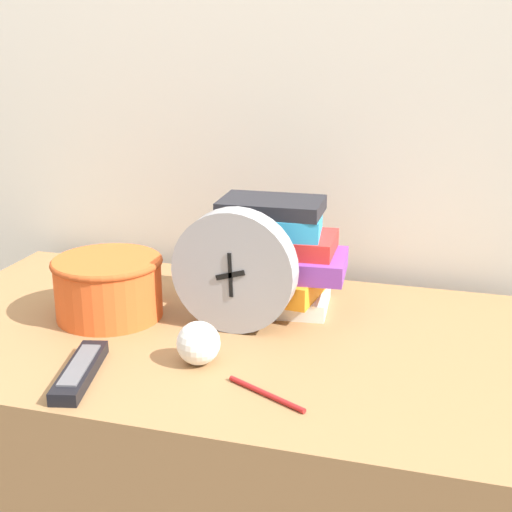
# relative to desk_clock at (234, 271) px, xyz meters

# --- Properties ---
(wall_back) EXTENTS (6.00, 0.04, 2.40)m
(wall_back) POSITION_rel_desk_clock_xyz_m (-0.04, 0.37, 0.33)
(wall_back) COLOR silver
(wall_back) RESTS_ON ground_plane
(desk_clock) EXTENTS (0.22, 0.05, 0.22)m
(desk_clock) POSITION_rel_desk_clock_xyz_m (0.00, 0.00, 0.00)
(desk_clock) COLOR #99999E
(desk_clock) RESTS_ON desk
(book_stack) EXTENTS (0.27, 0.17, 0.21)m
(book_stack) POSITION_rel_desk_clock_xyz_m (0.04, 0.12, -0.01)
(book_stack) COLOR white
(book_stack) RESTS_ON desk
(basket) EXTENTS (0.20, 0.20, 0.11)m
(basket) POSITION_rel_desk_clock_xyz_m (-0.24, -0.01, -0.05)
(basket) COLOR #E05623
(basket) RESTS_ON desk
(tv_remote) EXTENTS (0.08, 0.19, 0.02)m
(tv_remote) POSITION_rel_desk_clock_xyz_m (-0.17, -0.24, -0.10)
(tv_remote) COLOR black
(tv_remote) RESTS_ON desk
(crumpled_paper_ball) EXTENTS (0.07, 0.07, 0.07)m
(crumpled_paper_ball) POSITION_rel_desk_clock_xyz_m (-0.01, -0.14, -0.07)
(crumpled_paper_ball) COLOR white
(crumpled_paper_ball) RESTS_ON desk
(pen) EXTENTS (0.13, 0.07, 0.01)m
(pen) POSITION_rel_desk_clock_xyz_m (0.12, -0.22, -0.10)
(pen) COLOR #B21E1E
(pen) RESTS_ON desk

